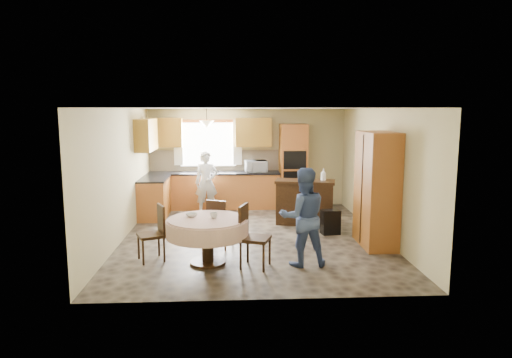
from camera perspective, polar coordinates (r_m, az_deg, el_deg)
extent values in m
cube|color=brown|center=(9.04, -0.39, -7.23)|extent=(5.00, 6.00, 0.01)
cube|color=white|center=(8.69, -0.41, 8.83)|extent=(5.00, 6.00, 0.01)
cube|color=tan|center=(11.75, -1.11, 2.68)|extent=(5.00, 0.02, 2.50)
cube|color=tan|center=(5.83, 1.02, -3.48)|extent=(5.00, 0.02, 2.50)
cube|color=tan|center=(9.01, -16.49, 0.49)|extent=(0.02, 6.00, 2.50)
cube|color=tan|center=(9.24, 15.28, 0.74)|extent=(0.02, 6.00, 2.50)
cube|color=white|center=(11.71, -6.02, 4.34)|extent=(1.40, 0.03, 1.10)
cube|color=white|center=(11.72, -9.71, 4.51)|extent=(0.22, 0.02, 1.15)
cube|color=white|center=(11.64, -2.33, 4.60)|extent=(0.22, 0.02, 1.15)
cube|color=#C26933|center=(11.57, -5.25, -1.50)|extent=(3.30, 0.60, 0.88)
cube|color=black|center=(11.50, -5.28, 0.76)|extent=(3.30, 0.64, 0.04)
cube|color=#C26933|center=(10.83, -12.59, -2.38)|extent=(0.60, 1.20, 0.88)
cube|color=black|center=(10.75, -12.67, 0.03)|extent=(0.64, 1.20, 0.04)
cube|color=beige|center=(11.75, -5.25, 2.31)|extent=(3.30, 0.02, 0.55)
cube|color=#B4842D|center=(11.65, -11.27, 5.72)|extent=(0.85, 0.33, 0.72)
cube|color=#B4842D|center=(11.54, -0.34, 5.86)|extent=(0.90, 0.33, 0.72)
cube|color=#B4842D|center=(10.67, -13.57, 5.39)|extent=(0.33, 1.20, 0.72)
cube|color=#C26933|center=(11.57, 4.66, 1.61)|extent=(0.66, 0.62, 2.12)
cube|color=black|center=(11.23, 4.89, 2.38)|extent=(0.56, 0.01, 0.45)
cube|color=black|center=(11.30, 4.85, -0.14)|extent=(0.56, 0.01, 0.45)
cone|color=beige|center=(11.20, -6.18, 6.80)|extent=(0.36, 0.36, 0.18)
cube|color=#341E0E|center=(9.99, 6.11, -3.06)|extent=(1.35, 0.80, 0.91)
cube|color=black|center=(9.30, 9.27, -5.33)|extent=(0.39, 0.30, 0.49)
cube|color=#C26933|center=(8.55, 14.86, -1.27)|extent=(0.55, 1.09, 2.08)
cylinder|color=#341E0E|center=(7.48, -6.07, -7.96)|extent=(0.19, 0.19, 0.69)
cylinder|color=#341E0E|center=(7.57, -6.03, -10.30)|extent=(0.58, 0.58, 0.04)
cylinder|color=#F9E3CC|center=(7.38, -6.11, -5.11)|extent=(1.26, 1.26, 0.05)
cylinder|color=#F9E3CC|center=(7.41, -6.10, -6.12)|extent=(1.32, 1.32, 0.27)
cube|color=#341E0E|center=(7.75, -13.01, -6.88)|extent=(0.52, 0.52, 0.05)
cube|color=#341E0E|center=(7.73, -11.77, -4.92)|extent=(0.18, 0.36, 0.48)
cylinder|color=#341E0E|center=(7.69, -14.45, -8.80)|extent=(0.03, 0.03, 0.41)
cylinder|color=#341E0E|center=(7.63, -11.89, -8.85)|extent=(0.03, 0.03, 0.41)
cylinder|color=#341E0E|center=(8.01, -13.97, -8.08)|extent=(0.03, 0.03, 0.41)
cylinder|color=#341E0E|center=(7.95, -11.52, -8.11)|extent=(0.03, 0.03, 0.41)
cube|color=#341E0E|center=(8.30, -4.49, -5.72)|extent=(0.51, 0.51, 0.05)
cube|color=#341E0E|center=(8.09, -5.01, -4.30)|extent=(0.36, 0.17, 0.46)
cylinder|color=#341E0E|center=(8.20, -5.67, -7.49)|extent=(0.03, 0.03, 0.40)
cylinder|color=#341E0E|center=(8.20, -3.32, -7.48)|extent=(0.03, 0.03, 0.40)
cylinder|color=#341E0E|center=(8.52, -5.57, -6.86)|extent=(0.03, 0.03, 0.40)
cylinder|color=#341E0E|center=(8.52, -3.32, -6.85)|extent=(0.03, 0.03, 0.40)
cube|color=#341E0E|center=(7.24, -0.08, -7.47)|extent=(0.55, 0.55, 0.05)
cube|color=#341E0E|center=(7.22, -1.57, -5.22)|extent=(0.18, 0.40, 0.52)
cylinder|color=#341E0E|center=(7.13, -1.51, -9.77)|extent=(0.04, 0.04, 0.44)
cylinder|color=#341E0E|center=(7.15, 1.51, -9.72)|extent=(0.04, 0.04, 0.44)
cylinder|color=#341E0E|center=(7.48, -1.59, -8.87)|extent=(0.04, 0.04, 0.44)
cylinder|color=#341E0E|center=(7.50, 1.28, -8.83)|extent=(0.04, 0.04, 0.44)
cube|color=gold|center=(10.34, 13.09, 3.26)|extent=(0.05, 0.54, 0.45)
cube|color=#ADBDCB|center=(10.33, 12.93, 3.26)|extent=(0.01, 0.45, 0.36)
imported|color=silver|center=(11.44, -0.01, 1.60)|extent=(0.58, 0.44, 0.29)
imported|color=silver|center=(10.94, -6.21, -0.46)|extent=(0.59, 0.43, 1.50)
imported|color=#3C4F83|center=(7.30, 5.91, -4.74)|extent=(0.81, 0.65, 1.58)
imported|color=#B2B2B2|center=(9.87, 4.90, -0.37)|extent=(0.23, 0.23, 0.05)
imported|color=silver|center=(9.95, 8.43, 0.41)|extent=(0.14, 0.14, 0.31)
imported|color=#B2B2B2|center=(7.36, -5.30, -4.57)|extent=(0.15, 0.15, 0.09)
imported|color=#B2B2B2|center=(7.50, -8.06, -4.49)|extent=(0.21, 0.21, 0.06)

